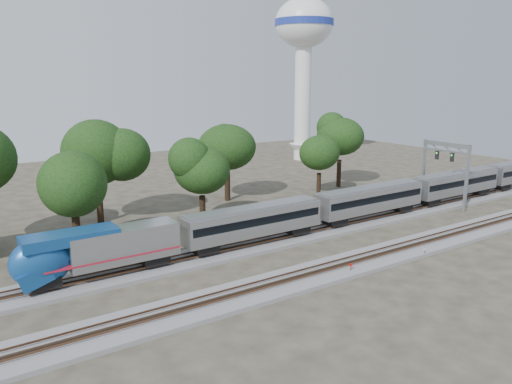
# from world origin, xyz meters

# --- Properties ---
(ground) EXTENTS (160.00, 160.00, 0.00)m
(ground) POSITION_xyz_m (0.00, 0.00, 0.00)
(ground) COLOR #383328
(ground) RESTS_ON ground
(track_far) EXTENTS (160.00, 5.00, 0.73)m
(track_far) POSITION_xyz_m (0.00, 6.00, 0.21)
(track_far) COLOR slate
(track_far) RESTS_ON ground
(track_near) EXTENTS (160.00, 5.00, 0.73)m
(track_near) POSITION_xyz_m (0.00, -4.00, 0.21)
(track_near) COLOR slate
(track_near) RESTS_ON ground
(train) EXTENTS (86.00, 2.96, 4.36)m
(train) POSITION_xyz_m (16.47, 6.00, 3.08)
(train) COLOR #ABADB2
(train) RESTS_ON ground
(switch_stand_red) EXTENTS (0.35, 0.12, 1.12)m
(switch_stand_red) POSITION_xyz_m (1.86, -5.45, 0.72)
(switch_stand_red) COLOR #512D19
(switch_stand_red) RESTS_ON ground
(switch_stand_white) EXTENTS (0.31, 0.07, 0.97)m
(switch_stand_white) POSITION_xyz_m (11.52, -6.31, 0.62)
(switch_stand_white) COLOR #512D19
(switch_stand_white) RESTS_ON ground
(switch_lever) EXTENTS (0.53, 0.36, 0.30)m
(switch_lever) POSITION_xyz_m (8.44, -5.27, 0.15)
(switch_lever) COLOR #512D19
(switch_lever) RESTS_ON ground
(water_tower) EXTENTS (12.58, 12.58, 34.82)m
(water_tower) POSITION_xyz_m (40.79, 50.09, 25.80)
(water_tower) COLOR silver
(water_tower) RESTS_ON ground
(signal_gantry) EXTENTS (0.64, 7.57, 9.20)m
(signal_gantry) POSITION_xyz_m (31.18, 6.00, 6.71)
(signal_gantry) COLOR gray
(signal_gantry) RESTS_ON ground
(tree_2) EXTENTS (7.49, 7.49, 10.56)m
(tree_2) POSITION_xyz_m (-17.79, 15.26, 7.35)
(tree_2) COLOR black
(tree_2) RESTS_ON ground
(tree_3) EXTENTS (9.23, 9.23, 13.02)m
(tree_3) POSITION_xyz_m (-12.50, 24.67, 9.07)
(tree_3) COLOR black
(tree_3) RESTS_ON ground
(tree_4) EXTENTS (7.18, 7.18, 10.12)m
(tree_4) POSITION_xyz_m (-2.16, 16.55, 7.04)
(tree_4) COLOR black
(tree_4) RESTS_ON ground
(tree_5) EXTENTS (8.21, 8.21, 11.57)m
(tree_5) POSITION_xyz_m (7.06, 26.03, 8.06)
(tree_5) COLOR black
(tree_5) RESTS_ON ground
(tree_6) EXTENTS (6.98, 6.98, 9.84)m
(tree_6) POSITION_xyz_m (20.16, 20.34, 6.84)
(tree_6) COLOR black
(tree_6) RESTS_ON ground
(tree_7) EXTENTS (8.67, 8.67, 12.22)m
(tree_7) POSITION_xyz_m (27.73, 23.94, 8.51)
(tree_7) COLOR black
(tree_7) RESTS_ON ground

